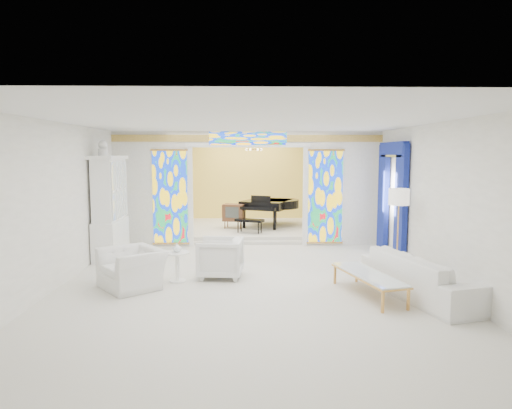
{
  "coord_description": "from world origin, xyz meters",
  "views": [
    {
      "loc": [
        -0.1,
        -9.97,
        2.43
      ],
      "look_at": [
        0.16,
        0.2,
        1.29
      ],
      "focal_mm": 32.0,
      "sensor_mm": 36.0,
      "label": 1
    }
  ],
  "objects_px": {
    "china_cabinet": "(110,208)",
    "armchair_left": "(132,268)",
    "armchair_right": "(220,258)",
    "grand_piano": "(271,205)",
    "tv_console": "(234,213)",
    "coffee_table": "(369,275)",
    "sofa": "(424,276)"
  },
  "relations": [
    {
      "from": "china_cabinet",
      "to": "armchair_left",
      "type": "height_order",
      "value": "china_cabinet"
    },
    {
      "from": "armchair_right",
      "to": "grand_piano",
      "type": "xyz_separation_m",
      "value": [
        1.32,
        5.28,
        0.46
      ]
    },
    {
      "from": "armchair_right",
      "to": "tv_console",
      "type": "height_order",
      "value": "tv_console"
    },
    {
      "from": "armchair_left",
      "to": "armchair_right",
      "type": "height_order",
      "value": "armchair_right"
    },
    {
      "from": "china_cabinet",
      "to": "armchair_left",
      "type": "distance_m",
      "value": 2.77
    },
    {
      "from": "grand_piano",
      "to": "tv_console",
      "type": "xyz_separation_m",
      "value": [
        -1.16,
        -0.43,
        -0.19
      ]
    },
    {
      "from": "coffee_table",
      "to": "tv_console",
      "type": "height_order",
      "value": "tv_console"
    },
    {
      "from": "sofa",
      "to": "china_cabinet",
      "type": "bearing_deg",
      "value": 48.15
    },
    {
      "from": "grand_piano",
      "to": "china_cabinet",
      "type": "bearing_deg",
      "value": -114.33
    },
    {
      "from": "sofa",
      "to": "coffee_table",
      "type": "bearing_deg",
      "value": 70.78
    },
    {
      "from": "sofa",
      "to": "tv_console",
      "type": "bearing_deg",
      "value": 13.32
    },
    {
      "from": "armchair_left",
      "to": "tv_console",
      "type": "xyz_separation_m",
      "value": [
        1.73,
        5.51,
        0.3
      ]
    },
    {
      "from": "china_cabinet",
      "to": "coffee_table",
      "type": "bearing_deg",
      "value": -30.01
    },
    {
      "from": "sofa",
      "to": "coffee_table",
      "type": "xyz_separation_m",
      "value": [
        -0.93,
        0.06,
        -0.0
      ]
    },
    {
      "from": "coffee_table",
      "to": "grand_piano",
      "type": "xyz_separation_m",
      "value": [
        -1.28,
        6.54,
        0.49
      ]
    },
    {
      "from": "sofa",
      "to": "tv_console",
      "type": "distance_m",
      "value": 7.04
    },
    {
      "from": "china_cabinet",
      "to": "tv_console",
      "type": "distance_m",
      "value": 4.2
    },
    {
      "from": "armchair_left",
      "to": "armchair_right",
      "type": "bearing_deg",
      "value": 73.97
    },
    {
      "from": "sofa",
      "to": "tv_console",
      "type": "xyz_separation_m",
      "value": [
        -3.36,
        6.18,
        0.29
      ]
    },
    {
      "from": "armchair_left",
      "to": "grand_piano",
      "type": "height_order",
      "value": "grand_piano"
    },
    {
      "from": "coffee_table",
      "to": "grand_piano",
      "type": "distance_m",
      "value": 6.68
    },
    {
      "from": "armchair_left",
      "to": "coffee_table",
      "type": "height_order",
      "value": "armchair_left"
    },
    {
      "from": "coffee_table",
      "to": "armchair_right",
      "type": "bearing_deg",
      "value": 154.15
    },
    {
      "from": "armchair_right",
      "to": "coffee_table",
      "type": "height_order",
      "value": "armchair_right"
    },
    {
      "from": "sofa",
      "to": "coffee_table",
      "type": "relative_size",
      "value": 1.36
    },
    {
      "from": "china_cabinet",
      "to": "sofa",
      "type": "distance_m",
      "value": 6.94
    },
    {
      "from": "armchair_left",
      "to": "grand_piano",
      "type": "xyz_separation_m",
      "value": [
        2.89,
        5.93,
        0.49
      ]
    },
    {
      "from": "tv_console",
      "to": "coffee_table",
      "type": "bearing_deg",
      "value": -54.53
    },
    {
      "from": "sofa",
      "to": "grand_piano",
      "type": "xyz_separation_m",
      "value": [
        -2.21,
        6.61,
        0.49
      ]
    },
    {
      "from": "grand_piano",
      "to": "sofa",
      "type": "bearing_deg",
      "value": -47.47
    },
    {
      "from": "armchair_right",
      "to": "sofa",
      "type": "bearing_deg",
      "value": 75.13
    },
    {
      "from": "china_cabinet",
      "to": "armchair_right",
      "type": "height_order",
      "value": "china_cabinet"
    }
  ]
}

